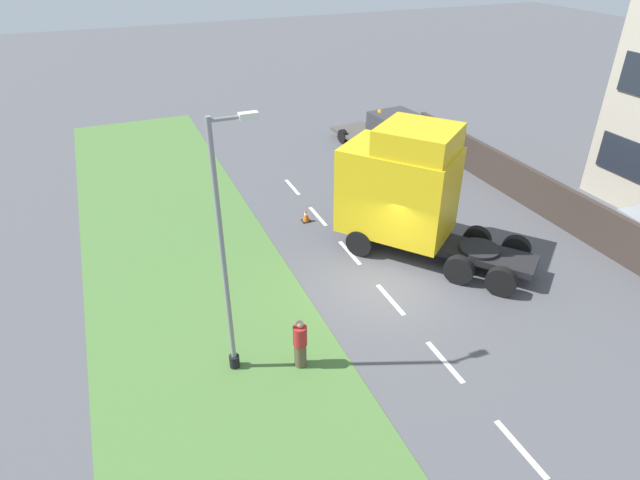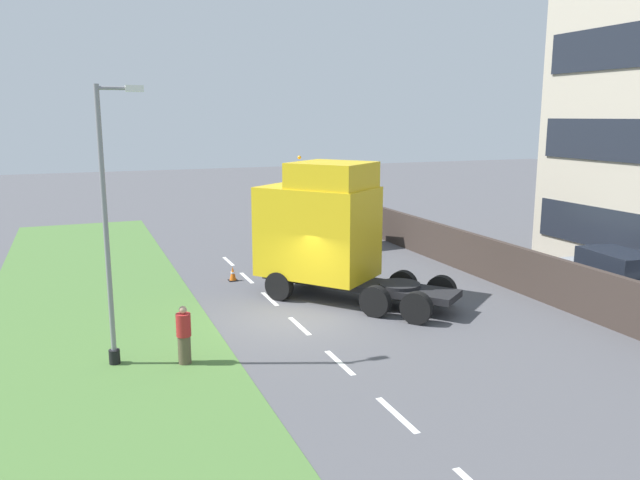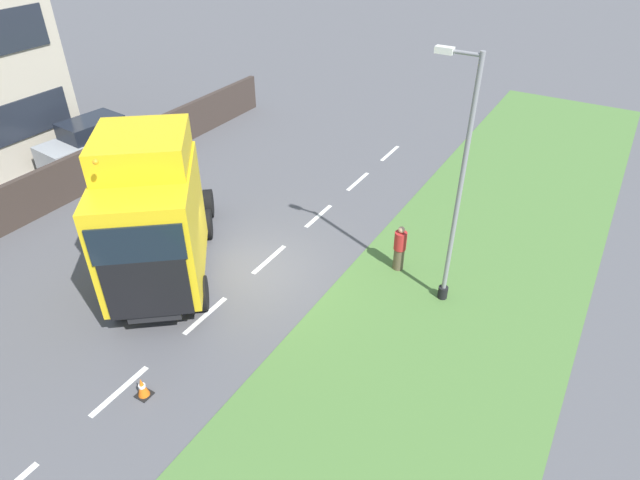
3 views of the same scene
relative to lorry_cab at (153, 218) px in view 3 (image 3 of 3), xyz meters
The scene contains 9 objects.
ground_plane 3.76m from the lorry_cab, 133.25° to the right, with size 120.00×120.00×0.00m, color #515156.
grass_verge 8.57m from the lorry_cab, 165.43° to the right, with size 7.00×44.00×0.01m.
lane_markings 4.19m from the lorry_cab, 125.08° to the right, with size 0.16×21.00×0.00m.
boundary_wall 7.53m from the lorry_cab, 16.30° to the right, with size 0.25×24.00×1.70m.
lorry_cab is the anchor object (origin of this frame).
parked_car 10.18m from the lorry_cab, 28.71° to the right, with size 2.31×4.63×1.98m.
lamp_post 8.46m from the lorry_cab, 152.80° to the right, with size 1.26×0.29×7.28m.
pedestrian 7.54m from the lorry_cab, 142.27° to the right, with size 0.39×0.39×1.60m.
traffic_cone_lead 4.80m from the lorry_cab, 126.92° to the left, with size 0.36×0.36×0.58m.
Camera 3 is at (-8.78, 10.74, 10.52)m, focal length 30.00 mm.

